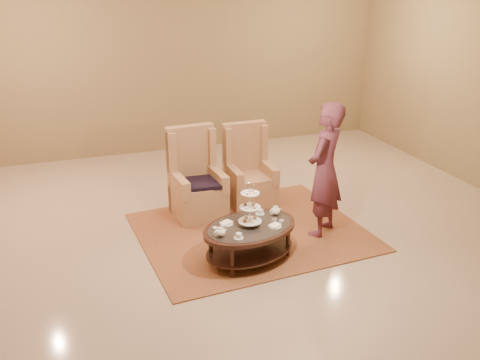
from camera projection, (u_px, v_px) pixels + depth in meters
name	position (u px, v px, depth m)	size (l,w,h in m)	color
ground	(249.00, 241.00, 6.72)	(8.00, 8.00, 0.00)	tan
ceiling	(249.00, 241.00, 6.72)	(8.00, 8.00, 0.02)	beige
wall_back	(173.00, 56.00, 9.60)	(8.00, 0.04, 3.50)	olive
rug	(251.00, 232.00, 6.96)	(2.97, 2.53, 0.01)	#976135
tea_table	(250.00, 232.00, 6.18)	(1.37, 1.13, 0.99)	black
armchair_left	(196.00, 186.00, 7.35)	(0.71, 0.74, 1.23)	#B07C53
armchair_right	(248.00, 178.00, 7.70)	(0.63, 0.66, 1.17)	#B07C53
person	(325.00, 170.00, 6.63)	(0.75, 0.72, 1.73)	#562532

